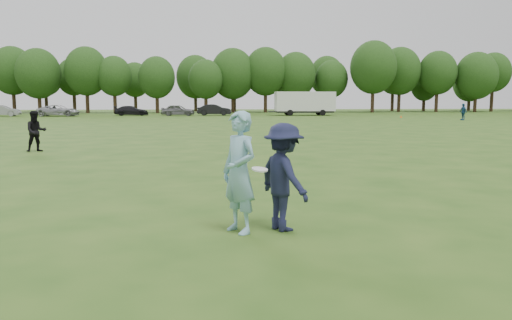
# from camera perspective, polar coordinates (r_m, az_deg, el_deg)

# --- Properties ---
(ground) EXTENTS (200.00, 200.00, 0.00)m
(ground) POSITION_cam_1_polar(r_m,az_deg,el_deg) (8.31, 4.22, -8.69)
(ground) COLOR #264A14
(ground) RESTS_ON ground
(thrower) EXTENTS (0.83, 0.89, 2.05)m
(thrower) POSITION_cam_1_polar(r_m,az_deg,el_deg) (8.33, -1.91, -1.42)
(thrower) COLOR #7FB3C4
(thrower) RESTS_ON ground
(defender) EXTENTS (1.14, 1.37, 1.84)m
(defender) POSITION_cam_1_polar(r_m,az_deg,el_deg) (8.51, 3.17, -1.95)
(defender) COLOR #191D39
(defender) RESTS_ON ground
(player_far_a) EXTENTS (1.05, 0.96, 1.74)m
(player_far_a) POSITION_cam_1_polar(r_m,az_deg,el_deg) (23.21, -23.85, 3.02)
(player_far_a) COLOR black
(player_far_a) RESTS_ON ground
(player_far_b) EXTENTS (0.58, 1.08, 1.75)m
(player_far_b) POSITION_cam_1_polar(r_m,az_deg,el_deg) (57.27, 22.59, 5.11)
(player_far_b) COLOR navy
(player_far_b) RESTS_ON ground
(car_b) EXTENTS (4.41, 1.85, 1.42)m
(car_b) POSITION_cam_1_polar(r_m,az_deg,el_deg) (72.04, -27.03, 5.03)
(car_b) COLOR gray
(car_b) RESTS_ON ground
(car_c) EXTENTS (5.29, 2.59, 1.45)m
(car_c) POSITION_cam_1_polar(r_m,az_deg,el_deg) (69.32, -21.61, 5.26)
(car_c) COLOR #9C9CA0
(car_c) RESTS_ON ground
(car_d) EXTENTS (4.62, 2.17, 1.30)m
(car_d) POSITION_cam_1_polar(r_m,az_deg,el_deg) (69.25, -14.06, 5.48)
(car_d) COLOR black
(car_d) RESTS_ON ground
(car_e) EXTENTS (4.51, 2.12, 1.49)m
(car_e) POSITION_cam_1_polar(r_m,az_deg,el_deg) (67.13, -8.91, 5.65)
(car_e) COLOR slate
(car_e) RESTS_ON ground
(car_f) EXTENTS (4.71, 2.10, 1.50)m
(car_f) POSITION_cam_1_polar(r_m,az_deg,el_deg) (68.08, -4.78, 5.73)
(car_f) COLOR black
(car_f) RESTS_ON ground
(field_cone) EXTENTS (0.28, 0.28, 0.30)m
(field_cone) POSITION_cam_1_polar(r_m,az_deg,el_deg) (62.18, 16.24, 4.80)
(field_cone) COLOR #F2570C
(field_cone) RESTS_ON ground
(disc_in_play) EXTENTS (0.31, 0.31, 0.08)m
(disc_in_play) POSITION_cam_1_polar(r_m,az_deg,el_deg) (8.15, 0.43, -1.08)
(disc_in_play) COLOR white
(disc_in_play) RESTS_ON ground
(cargo_trailer) EXTENTS (9.00, 2.75, 3.20)m
(cargo_trailer) POSITION_cam_1_polar(r_m,az_deg,el_deg) (68.24, 5.59, 6.58)
(cargo_trailer) COLOR silver
(cargo_trailer) RESTS_ON ground
(treeline) EXTENTS (130.35, 18.39, 11.74)m
(treeline) POSITION_cam_1_polar(r_m,az_deg,el_deg) (84.98, -2.75, 9.71)
(treeline) COLOR #332114
(treeline) RESTS_ON ground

